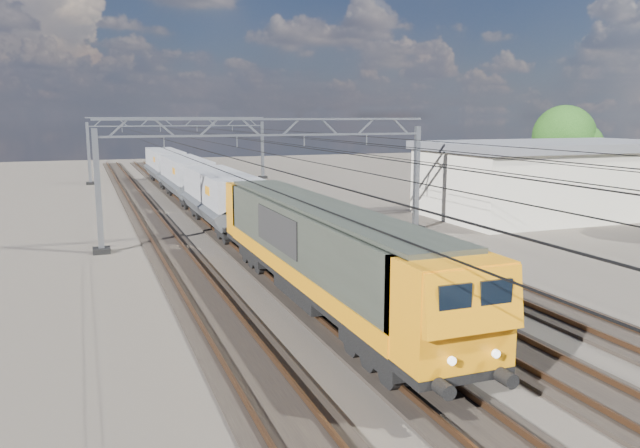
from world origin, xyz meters
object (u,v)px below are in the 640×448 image
object	(u,v)px
catenary_gantry_mid	(272,174)
tree_far	(568,139)
hopper_wagon_lead	(221,195)
hopper_wagon_third	(165,164)
hopper_wagon_mid	(186,175)
locomotive	(318,247)
catenary_gantry_far	(180,146)
industrial_shed	(553,178)

from	to	relation	value
catenary_gantry_mid	tree_far	bearing A→B (deg)	17.89
hopper_wagon_lead	hopper_wagon_third	distance (m)	28.40
catenary_gantry_mid	hopper_wagon_lead	world-z (taller)	catenary_gantry_mid
hopper_wagon_mid	tree_far	bearing A→B (deg)	-15.95
locomotive	hopper_wagon_third	size ratio (longest dim) A/B	1.62
locomotive	tree_far	world-z (taller)	tree_far
catenary_gantry_mid	hopper_wagon_lead	bearing A→B (deg)	112.52
locomotive	hopper_wagon_lead	size ratio (longest dim) A/B	1.62
catenary_gantry_far	hopper_wagon_third	size ratio (longest dim) A/B	1.53
hopper_wagon_lead	industrial_shed	size ratio (longest dim) A/B	0.70
catenary_gantry_far	tree_far	size ratio (longest dim) A/B	2.43
catenary_gantry_mid	tree_far	world-z (taller)	tree_far
catenary_gantry_far	hopper_wagon_third	world-z (taller)	catenary_gantry_far
hopper_wagon_mid	catenary_gantry_mid	bearing A→B (deg)	-84.00
industrial_shed	tree_far	bearing A→B (deg)	43.12
catenary_gantry_mid	catenary_gantry_far	world-z (taller)	same
hopper_wagon_lead	tree_far	distance (m)	32.83
hopper_wagon_lead	catenary_gantry_mid	bearing A→B (deg)	-67.48
catenary_gantry_far	industrial_shed	xyz separation A→B (m)	(22.00, -34.00, -1.18)
industrial_shed	hopper_wagon_third	bearing A→B (deg)	127.55
hopper_wagon_third	tree_far	size ratio (longest dim) A/B	1.59
hopper_wagon_lead	industrial_shed	distance (m)	24.17
hopper_wagon_mid	hopper_wagon_third	bearing A→B (deg)	90.00
catenary_gantry_far	locomotive	xyz separation A→B (m)	(-2.00, -48.87, -1.58)
hopper_wagon_lead	hopper_wagon_third	bearing A→B (deg)	90.00
hopper_wagon_mid	tree_far	xyz separation A→B (m)	(32.32, -9.24, 3.00)
catenary_gantry_far	locomotive	bearing A→B (deg)	-92.34
locomotive	hopper_wagon_lead	distance (m)	17.70
locomotive	hopper_wagon_mid	xyz separation A→B (m)	(-0.00, 31.90, -0.09)
locomotive	industrial_shed	bearing A→B (deg)	31.78
hopper_wagon_mid	industrial_shed	xyz separation A→B (m)	(24.00, -17.03, 0.49)
locomotive	hopper_wagon_lead	xyz separation A→B (m)	(-0.00, 17.70, -0.09)
hopper_wagon_lead	industrial_shed	world-z (taller)	industrial_shed
hopper_wagon_mid	industrial_shed	distance (m)	29.43
industrial_shed	tree_far	xyz separation A→B (m)	(8.32, 7.79, 2.50)
hopper_wagon_third	catenary_gantry_mid	bearing A→B (deg)	-86.55
hopper_wagon_mid	hopper_wagon_lead	bearing A→B (deg)	-90.00
hopper_wagon_third	industrial_shed	xyz separation A→B (m)	(24.00, -31.23, 0.49)
hopper_wagon_mid	hopper_wagon_third	size ratio (longest dim) A/B	1.00
hopper_wagon_lead	tree_far	xyz separation A→B (m)	(32.32, 4.96, 3.00)
catenary_gantry_mid	locomotive	distance (m)	13.12
catenary_gantry_far	locomotive	distance (m)	48.94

